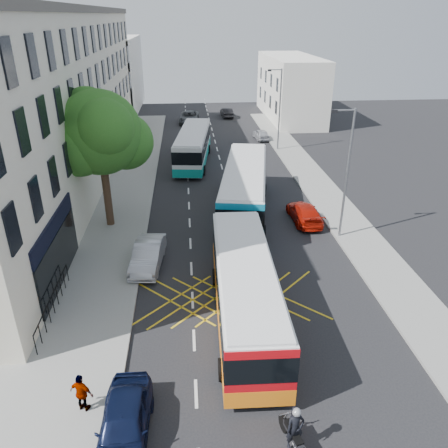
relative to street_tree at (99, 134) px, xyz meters
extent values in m
plane|color=black|center=(8.51, -14.97, -6.29)|extent=(120.00, 120.00, 0.00)
cube|color=gray|center=(0.01, 0.03, -6.22)|extent=(5.00, 70.00, 0.15)
cube|color=gray|center=(16.01, 0.03, -6.22)|extent=(3.00, 70.00, 0.15)
cube|color=beige|center=(-5.49, 9.53, 0.21)|extent=(8.00, 45.00, 13.00)
cube|color=#59544C|center=(-5.49, 9.53, 6.96)|extent=(8.30, 45.00, 0.50)
cube|color=black|center=(-1.44, -6.97, -2.89)|extent=(0.12, 7.00, 0.90)
cube|color=black|center=(-1.44, -6.97, -4.69)|extent=(0.12, 7.00, 2.60)
cube|color=silver|center=(-5.49, 40.03, -1.29)|extent=(8.00, 20.00, 10.00)
cube|color=silver|center=(19.51, 33.03, -2.29)|extent=(6.00, 18.00, 8.00)
cylinder|color=#382619|center=(0.01, 0.03, -3.94)|extent=(0.50, 0.50, 4.40)
sphere|color=#205819|center=(0.01, 0.03, 0.06)|extent=(5.20, 5.20, 5.20)
sphere|color=#205819|center=(1.41, 0.83, -0.74)|extent=(3.60, 3.60, 3.60)
sphere|color=#205819|center=(-1.19, -0.57, -0.54)|extent=(3.80, 3.80, 3.80)
sphere|color=#205819|center=(0.61, -1.27, 0.66)|extent=(3.40, 3.40, 3.40)
sphere|color=#205819|center=(-0.79, 1.13, 1.06)|extent=(3.20, 3.20, 3.20)
cylinder|color=slate|center=(14.81, -2.97, -2.14)|extent=(0.14, 0.14, 8.00)
cylinder|color=slate|center=(14.21, -2.97, 1.76)|extent=(1.20, 0.10, 0.10)
cube|color=black|center=(13.61, -2.97, 1.71)|extent=(0.35, 0.15, 0.18)
cylinder|color=slate|center=(14.81, 17.03, -2.14)|extent=(0.14, 0.14, 8.00)
cylinder|color=slate|center=(14.21, 17.03, 1.76)|extent=(1.20, 0.10, 0.10)
cube|color=black|center=(13.61, 17.03, 1.71)|extent=(0.35, 0.15, 0.18)
cube|color=silver|center=(7.70, -10.65, -4.63)|extent=(2.81, 10.99, 2.63)
cube|color=silver|center=(7.70, -10.65, -3.26)|extent=(2.61, 10.77, 0.12)
cube|color=black|center=(7.70, -10.65, -4.26)|extent=(2.87, 11.06, 1.09)
cube|color=orange|center=(7.70, -10.65, -5.55)|extent=(2.86, 11.05, 0.74)
cube|color=red|center=(7.53, -16.08, -4.60)|extent=(2.52, 0.18, 2.48)
cube|color=#FF0C0C|center=(6.54, -16.06, -5.30)|extent=(0.25, 0.07, 0.25)
cube|color=#FF0C0C|center=(8.52, -16.12, -5.30)|extent=(0.25, 0.07, 0.25)
cylinder|color=black|center=(6.55, -7.64, -5.85)|extent=(0.31, 0.90, 0.89)
cylinder|color=black|center=(9.03, -7.71, -5.85)|extent=(0.31, 0.90, 0.89)
cylinder|color=black|center=(6.34, -14.29, -5.85)|extent=(0.31, 0.90, 0.89)
cylinder|color=black|center=(8.83, -14.36, -5.85)|extent=(0.31, 0.90, 0.89)
cube|color=silver|center=(9.26, 1.40, -4.44)|extent=(4.88, 12.48, 2.94)
cube|color=silver|center=(9.26, 1.40, -2.91)|extent=(4.62, 12.20, 0.13)
cube|color=black|center=(9.26, 1.40, -4.02)|extent=(4.95, 12.55, 1.22)
cube|color=#0D6FA6|center=(9.26, 1.40, -5.46)|extent=(4.94, 12.54, 0.83)
cube|color=#0C7195|center=(8.19, -4.56, -4.41)|extent=(2.78, 0.60, 2.77)
cube|color=#FF0C0C|center=(7.07, -4.37, -5.18)|extent=(0.26, 0.10, 0.25)
cube|color=#FF0C0C|center=(9.30, -4.77, -5.18)|extent=(0.26, 0.10, 0.25)
cylinder|color=black|center=(8.49, 4.92, -5.79)|extent=(0.48, 1.04, 1.00)
cylinder|color=black|center=(11.21, 4.43, -5.79)|extent=(0.48, 1.04, 1.00)
cylinder|color=black|center=(7.17, -2.38, -5.79)|extent=(0.48, 1.04, 1.00)
cylinder|color=black|center=(9.90, -2.88, -5.79)|extent=(0.48, 1.04, 1.00)
cube|color=silver|center=(5.92, 13.59, -4.62)|extent=(3.80, 11.17, 2.64)
cube|color=silver|center=(5.92, 13.59, -3.25)|extent=(3.57, 10.93, 0.12)
cube|color=black|center=(5.92, 13.59, -4.25)|extent=(3.86, 11.24, 1.10)
cube|color=#0C978B|center=(5.92, 13.59, -5.55)|extent=(3.85, 11.23, 0.75)
cube|color=white|center=(5.27, 8.18, -4.60)|extent=(2.52, 0.41, 2.49)
cube|color=#FF0C0C|center=(4.28, 8.29, -5.30)|extent=(0.26, 0.09, 0.25)
cube|color=#FF0C0C|center=(6.25, 8.05, -5.30)|extent=(0.26, 0.09, 0.25)
cylinder|color=black|center=(5.05, 16.70, -5.84)|extent=(0.39, 0.92, 0.90)
cylinder|color=black|center=(7.52, 16.40, -5.84)|extent=(0.39, 0.92, 0.90)
cylinder|color=black|center=(4.24, 10.08, -5.84)|extent=(0.39, 0.92, 0.90)
cylinder|color=black|center=(6.71, 9.78, -5.84)|extent=(0.39, 0.92, 0.90)
cylinder|color=black|center=(8.25, -16.81, -5.99)|extent=(0.25, 0.62, 0.61)
cube|color=black|center=(8.41, -17.51, -5.70)|extent=(0.46, 1.17, 0.21)
cube|color=black|center=(8.35, -17.28, -5.53)|extent=(0.36, 0.48, 0.19)
cube|color=black|center=(8.46, -17.75, -5.57)|extent=(0.35, 0.52, 0.10)
cylinder|color=slate|center=(8.26, -16.86, -5.62)|extent=(0.15, 0.42, 0.81)
cylinder|color=slate|center=(8.29, -17.00, -5.29)|extent=(0.57, 0.16, 0.04)
imported|color=black|center=(8.42, -17.56, -5.32)|extent=(0.68, 0.52, 1.65)
sphere|color=#99999E|center=(8.42, -17.56, -4.61)|extent=(0.29, 0.29, 0.29)
imported|color=black|center=(2.91, -16.71, -5.58)|extent=(1.79, 4.21, 1.42)
imported|color=#B2B4BA|center=(2.91, -5.44, -5.59)|extent=(1.93, 4.42, 1.41)
imported|color=#BC1708|center=(13.18, -0.38, -5.66)|extent=(1.89, 4.39, 1.26)
imported|color=#414549|center=(5.76, 30.79, -5.57)|extent=(2.79, 5.35, 1.44)
imported|color=#AAACB2|center=(13.79, 21.58, -5.71)|extent=(1.66, 3.53, 1.17)
imported|color=black|center=(11.01, 33.88, -5.66)|extent=(1.60, 3.91, 1.26)
imported|color=gray|center=(1.33, -15.46, -5.36)|extent=(0.99, 0.72, 1.56)
camera|label=1|loc=(5.31, -27.04, 6.58)|focal=35.00mm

